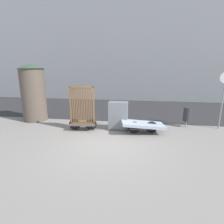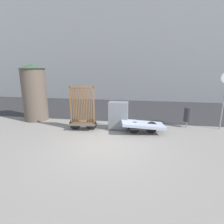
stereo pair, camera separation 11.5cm
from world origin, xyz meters
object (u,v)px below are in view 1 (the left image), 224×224
at_px(utility_cabinet, 118,117).
at_px(bike_cart_with_bedframe, 83,114).
at_px(advertising_column, 33,92).
at_px(bike_cart_with_mattress, 143,125).
at_px(trash_bin, 187,114).
at_px(sign_post, 224,92).

bearing_deg(utility_cabinet, bike_cart_with_bedframe, -167.99).
bearing_deg(advertising_column, bike_cart_with_mattress, -11.55).
xyz_separation_m(trash_bin, advertising_column, (-8.12, 0.00, 0.92)).
relative_size(bike_cart_with_bedframe, advertising_column, 0.67).
relative_size(bike_cart_with_mattress, utility_cabinet, 1.72).
distance_m(bike_cart_with_bedframe, advertising_column, 3.51).
bearing_deg(trash_bin, utility_cabinet, -165.15).
bearing_deg(advertising_column, utility_cabinet, -10.28).
relative_size(bike_cart_with_mattress, sign_post, 0.83).
distance_m(bike_cart_with_mattress, utility_cabinet, 1.23).
distance_m(trash_bin, advertising_column, 8.18).
distance_m(sign_post, advertising_column, 9.63).
xyz_separation_m(trash_bin, sign_post, (1.51, -0.01, 1.11)).
bearing_deg(utility_cabinet, bike_cart_with_mattress, -16.70).
height_order(bike_cart_with_mattress, sign_post, sign_post).
relative_size(bike_cart_with_bedframe, utility_cabinet, 1.54).
distance_m(utility_cabinet, trash_bin, 3.41).
distance_m(bike_cart_with_mattress, trash_bin, 2.48).
distance_m(bike_cart_with_mattress, sign_post, 4.08).
distance_m(bike_cart_with_bedframe, bike_cart_with_mattress, 2.82).
distance_m(bike_cart_with_bedframe, trash_bin, 5.08).
distance_m(bike_cart_with_bedframe, utility_cabinet, 1.68).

